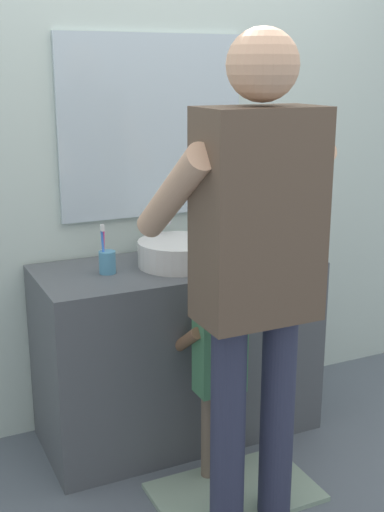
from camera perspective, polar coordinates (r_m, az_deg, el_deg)
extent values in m
plane|color=slate|center=(3.03, 1.26, -17.11)|extent=(14.00, 14.00, 0.00)
cube|color=silver|center=(3.13, -3.73, 10.32)|extent=(4.40, 0.08, 2.70)
cube|color=silver|center=(3.07, -3.38, 10.89)|extent=(0.87, 0.02, 0.81)
cube|color=#4C5156|center=(3.08, -1.20, -7.97)|extent=(1.23, 0.54, 0.81)
cylinder|color=silver|center=(2.90, -1.09, 0.26)|extent=(0.36, 0.36, 0.11)
cylinder|color=#B1B1AD|center=(2.90, -1.09, 0.36)|extent=(0.30, 0.30, 0.09)
cylinder|color=#B7BABF|center=(3.10, -2.84, 1.91)|extent=(0.03, 0.03, 0.18)
cylinder|color=#B7BABF|center=(3.03, -2.42, 3.13)|extent=(0.02, 0.12, 0.02)
cylinder|color=#B7BABF|center=(3.09, -4.02, 0.60)|extent=(0.04, 0.04, 0.05)
cylinder|color=#B7BABF|center=(3.14, -1.64, 0.89)|extent=(0.04, 0.04, 0.05)
cylinder|color=#4C8EB2|center=(2.82, -7.21, -0.53)|extent=(0.07, 0.07, 0.09)
cylinder|color=#E5387F|center=(2.81, -7.55, 0.52)|extent=(0.02, 0.03, 0.17)
cube|color=white|center=(2.78, -7.62, 2.41)|extent=(0.01, 0.02, 0.02)
cylinder|color=blue|center=(2.80, -7.56, 0.47)|extent=(0.01, 0.04, 0.17)
cube|color=white|center=(2.77, -7.63, 2.36)|extent=(0.01, 0.02, 0.02)
cube|color=gray|center=(2.84, 3.65, -19.39)|extent=(0.64, 0.40, 0.02)
cylinder|color=#6B5B4C|center=(2.82, 1.40, -15.10)|extent=(0.06, 0.06, 0.39)
cylinder|color=#6B5B4C|center=(2.86, 3.21, -14.65)|extent=(0.06, 0.06, 0.39)
cube|color=#427F56|center=(2.68, 2.40, -8.12)|extent=(0.20, 0.11, 0.34)
sphere|color=brown|center=(2.59, 2.46, -3.35)|extent=(0.11, 0.11, 0.11)
cylinder|color=brown|center=(2.69, -0.52, -7.25)|extent=(0.05, 0.24, 0.19)
cylinder|color=brown|center=(2.78, 3.52, -6.50)|extent=(0.05, 0.24, 0.19)
cylinder|color=#2D334C|center=(2.45, 3.06, -14.61)|extent=(0.12, 0.12, 0.82)
cylinder|color=#2D334C|center=(2.54, 7.24, -13.53)|extent=(0.12, 0.12, 0.82)
cube|color=brown|center=(2.21, 5.68, 3.34)|extent=(0.41, 0.23, 0.71)
sphere|color=#D8A884|center=(2.16, 6.04, 15.87)|extent=(0.23, 0.23, 0.23)
cylinder|color=#D8A884|center=(2.26, -1.61, 5.29)|extent=(0.10, 0.49, 0.39)
cylinder|color=#D8A884|center=(2.47, 7.99, 6.04)|extent=(0.10, 0.49, 0.39)
cylinder|color=yellow|center=(2.66, 5.66, 2.73)|extent=(0.01, 0.14, 0.03)
cube|color=white|center=(2.73, 4.86, 3.30)|extent=(0.01, 0.02, 0.02)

